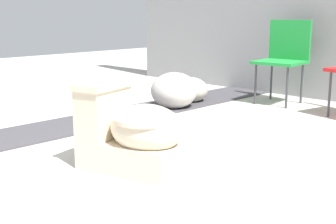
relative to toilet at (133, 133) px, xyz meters
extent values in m
plane|color=#B7B2A8|center=(0.05, 0.07, -0.22)|extent=(14.00, 14.00, 0.00)
cube|color=#423F44|center=(-1.16, 0.57, -0.21)|extent=(0.56, 8.00, 0.01)
cube|color=beige|center=(0.00, 0.00, -0.14)|extent=(0.67, 0.48, 0.17)
ellipsoid|color=beige|center=(0.09, 0.02, 0.04)|extent=(0.52, 0.46, 0.28)
cylinder|color=beige|center=(0.09, 0.02, 0.10)|extent=(0.48, 0.48, 0.03)
cube|color=beige|center=(-0.21, -0.05, 0.10)|extent=(0.26, 0.37, 0.30)
cube|color=beige|center=(-0.21, -0.05, 0.27)|extent=(0.29, 0.40, 0.04)
cylinder|color=silver|center=(-0.23, 0.02, 0.29)|extent=(0.02, 0.02, 0.01)
cube|color=#1E8C38|center=(-0.47, 2.37, 0.20)|extent=(0.48, 0.48, 0.03)
cube|color=#1E8C38|center=(-0.49, 2.57, 0.41)|extent=(0.44, 0.07, 0.40)
cylinder|color=#38383D|center=(-0.28, 2.22, -0.02)|extent=(0.02, 0.02, 0.40)
cylinder|color=#38383D|center=(-0.62, 2.19, -0.02)|extent=(0.02, 0.02, 0.40)
cylinder|color=#38383D|center=(-0.31, 2.56, -0.02)|extent=(0.02, 0.02, 0.40)
cylinder|color=#38383D|center=(-0.65, 2.53, -0.02)|extent=(0.02, 0.02, 0.40)
cylinder|color=#38383D|center=(0.18, 2.16, -0.02)|extent=(0.02, 0.02, 0.40)
ellipsoid|color=#ADA899|center=(-1.16, 1.81, -0.09)|extent=(0.43, 0.42, 0.26)
ellipsoid|color=#B7B2AD|center=(-1.06, 1.46, -0.05)|extent=(0.51, 0.53, 0.35)
camera|label=1|loc=(2.00, -1.75, 0.70)|focal=50.00mm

